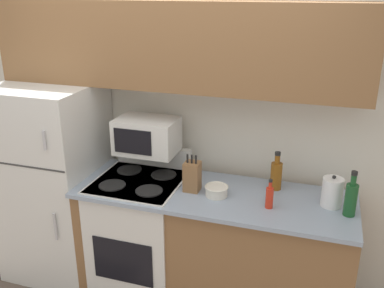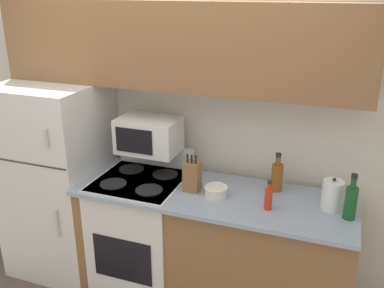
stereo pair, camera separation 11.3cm
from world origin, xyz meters
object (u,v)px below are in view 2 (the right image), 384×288
(stove, at_px, (143,233))
(bottle_hot_sauce, at_px, (268,198))
(refrigerator, at_px, (59,179))
(bottle_whiskey, at_px, (277,176))
(bottle_wine_green, at_px, (351,201))
(bowl, at_px, (216,191))
(knife_block, at_px, (192,176))
(microwave, at_px, (149,135))
(kettle, at_px, (332,195))

(stove, xyz_separation_m, bottle_hot_sauce, (0.97, -0.10, 0.53))
(refrigerator, height_order, bottle_whiskey, refrigerator)
(bottle_wine_green, distance_m, bottle_whiskey, 0.54)
(bottle_hot_sauce, bearing_deg, bottle_wine_green, 6.80)
(bowl, relative_size, bottle_hot_sauce, 0.82)
(knife_block, height_order, bowl, knife_block)
(refrigerator, relative_size, bottle_wine_green, 5.32)
(bowl, bearing_deg, bottle_wine_green, 0.11)
(refrigerator, height_order, stove, refrigerator)
(microwave, height_order, bottle_wine_green, microwave)
(microwave, relative_size, bottle_wine_green, 1.50)
(stove, relative_size, bottle_wine_green, 3.69)
(bowl, xyz_separation_m, bottle_hot_sauce, (0.37, -0.06, 0.04))
(microwave, distance_m, bottle_hot_sauce, 1.02)
(knife_block, distance_m, bowl, 0.20)
(stove, bearing_deg, knife_block, -2.13)
(bottle_wine_green, bearing_deg, bottle_whiskey, 154.91)
(bowl, bearing_deg, refrigerator, 176.30)
(bowl, bearing_deg, stove, 175.93)
(bottle_whiskey, relative_size, kettle, 1.28)
(bowl, bearing_deg, bottle_hot_sauce, -8.84)
(refrigerator, xyz_separation_m, bottle_wine_green, (2.24, -0.09, 0.26))
(microwave, bearing_deg, bottle_hot_sauce, -14.94)
(microwave, relative_size, knife_block, 1.66)
(stove, relative_size, bottle_whiskey, 3.95)
(refrigerator, distance_m, bottle_hot_sauce, 1.76)
(bottle_whiskey, bearing_deg, bottle_hot_sauce, -90.76)
(microwave, bearing_deg, refrigerator, -171.98)
(kettle, bearing_deg, knife_block, -176.02)
(knife_block, xyz_separation_m, bottle_whiskey, (0.56, 0.20, 0.00))
(refrigerator, relative_size, microwave, 3.54)
(stove, height_order, bottle_wine_green, bottle_wine_green)
(bottle_whiskey, height_order, kettle, bottle_whiskey)
(knife_block, height_order, bottle_wine_green, bottle_wine_green)
(microwave, relative_size, kettle, 2.06)
(knife_block, bearing_deg, refrigerator, 177.03)
(refrigerator, xyz_separation_m, bottle_whiskey, (1.75, 0.14, 0.25))
(microwave, distance_m, kettle, 1.36)
(stove, xyz_separation_m, kettle, (1.35, 0.05, 0.55))
(refrigerator, height_order, knife_block, refrigerator)
(stove, distance_m, bottle_wine_green, 1.57)
(bottle_wine_green, height_order, bottle_whiskey, bottle_wine_green)
(stove, distance_m, bottle_whiskey, 1.14)
(kettle, bearing_deg, bottle_hot_sauce, -158.66)
(knife_block, bearing_deg, bottle_hot_sauce, -8.71)
(stove, xyz_separation_m, bottle_wine_green, (1.46, -0.04, 0.57))
(refrigerator, relative_size, knife_block, 5.87)
(microwave, distance_m, bottle_wine_green, 1.48)
(refrigerator, bearing_deg, bottle_hot_sauce, -4.79)
(bottle_wine_green, height_order, kettle, bottle_wine_green)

